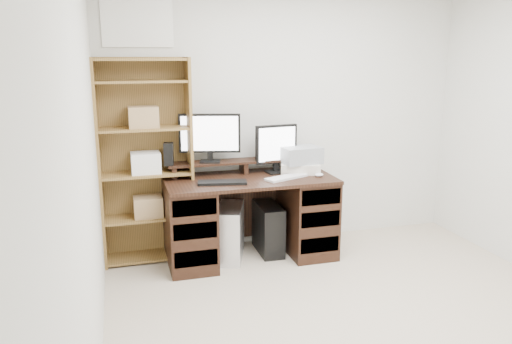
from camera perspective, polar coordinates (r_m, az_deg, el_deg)
name	(u,v)px	position (r m, az deg, el deg)	size (l,w,h in m)	color
room	(398,155)	(3.03, 15.96, 1.92)	(3.54, 4.04, 2.54)	#BCAB93
desk	(250,216)	(4.55, -0.73, -5.06)	(1.50, 0.70, 0.75)	black
riser_shelf	(244,163)	(4.62, -1.42, 1.08)	(1.40, 0.22, 0.12)	black
monitor_wide	(210,135)	(4.50, -5.31, 4.21)	(0.54, 0.20, 0.44)	black
monitor_small	(276,147)	(4.60, 2.34, 2.90)	(0.41, 0.17, 0.44)	black
speaker	(169,154)	(4.44, -9.95, 2.04)	(0.08, 0.08, 0.20)	black
keyboard_black	(222,182)	(4.24, -3.87, -1.20)	(0.41, 0.14, 0.02)	black
keyboard_white	(286,177)	(4.42, 3.51, -0.61)	(0.41, 0.13, 0.02)	silver
mouse	(319,175)	(4.51, 7.22, -0.32)	(0.08, 0.05, 0.03)	silver
printer	(300,168)	(4.65, 5.10, 0.51)	(0.36, 0.27, 0.09)	beige
basket	(301,155)	(4.63, 5.13, 1.96)	(0.35, 0.25, 0.15)	gray
tower_silver	(230,232)	(4.57, -2.97, -6.91)	(0.22, 0.49, 0.49)	silver
tower_black	(268,228)	(4.71, 1.40, -6.46)	(0.20, 0.46, 0.46)	black
bookshelf	(146,160)	(4.48, -12.51, 1.34)	(0.80, 0.30, 1.80)	olive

